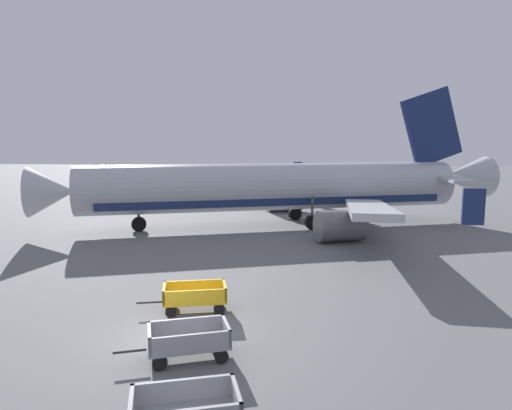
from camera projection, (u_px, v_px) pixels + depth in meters
The scene contains 4 objects.
ground_plane at pixel (173, 338), 16.04m from camera, with size 220.00×220.00×0.00m, color slate.
airplane at pixel (286, 188), 36.90m from camera, with size 36.80×29.90×11.34m.
baggage_cart_second_in_row at pixel (188, 340), 14.47m from camera, with size 3.60×2.15×1.07m.
baggage_cart_third_in_row at pixel (195, 296), 18.53m from camera, with size 3.62×1.95×1.07m.
Camera 1 is at (4.28, -14.91, 6.84)m, focal length 32.34 mm.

